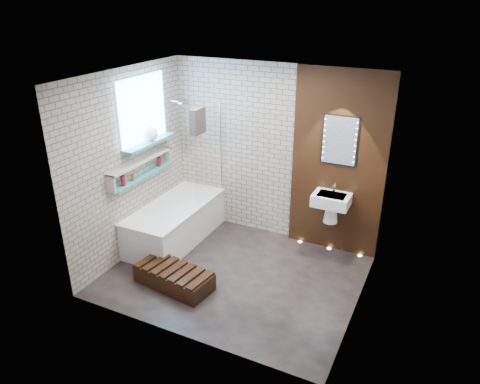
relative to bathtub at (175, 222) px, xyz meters
The scene contains 15 objects.
ground 1.34m from the bathtub, 20.18° to the right, with size 3.20×3.20×0.00m, color black.
room_shell 1.65m from the bathtub, 20.18° to the right, with size 3.24×3.20×2.60m.
walnut_panel 2.53m from the bathtub, 20.65° to the left, with size 1.30×0.06×2.60m, color black.
clerestory_window 1.65m from the bathtub, 163.78° to the right, with size 0.18×1.00×0.94m.
display_niche 1.00m from the bathtub, 135.46° to the right, with size 0.14×1.30×0.26m.
bathtub is the anchor object (origin of this frame).
bath_screen 1.14m from the bathtub, 51.10° to the left, with size 0.01×0.78×1.40m, color white.
towel 1.61m from the bathtub, 25.84° to the left, with size 0.10×0.27×0.35m, color black.
shower_head 1.78m from the bathtub, 98.54° to the left, with size 0.18×0.18×0.02m, color silver.
washbasin 2.32m from the bathtub, 16.01° to the left, with size 0.50×0.36×0.58m.
led_mirror 2.68m from the bathtub, 19.78° to the left, with size 0.50×0.02×0.70m.
walnut_step 1.19m from the bathtub, 57.99° to the right, with size 1.01×0.45×0.22m, color black.
niche_bottles 1.00m from the bathtub, 129.25° to the right, with size 0.06×0.87×0.15m.
sill_vases 1.39m from the bathtub, 168.61° to the right, with size 0.20×0.20×0.20m.
floor_uplights 2.32m from the bathtub, 19.02° to the left, with size 0.96×0.06×0.01m.
Camera 1 is at (2.27, -4.53, 3.47)m, focal length 33.82 mm.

